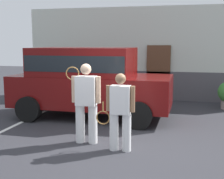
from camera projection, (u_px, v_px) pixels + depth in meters
ground_plane at (115, 147)px, 6.49m from camera, size 40.00×40.00×0.00m
parking_stripe_0 at (23, 121)px, 8.65m from camera, size 0.12×4.40×0.01m
house_frontage at (151, 56)px, 11.95m from camera, size 9.92×0.40×3.56m
parked_suv at (88, 79)px, 9.02m from camera, size 4.61×2.19×2.05m
tennis_player_man at (86, 102)px, 6.68m from camera, size 0.79×0.29×1.75m
tennis_player_woman at (120, 111)px, 6.20m from camera, size 0.86×0.25×1.59m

